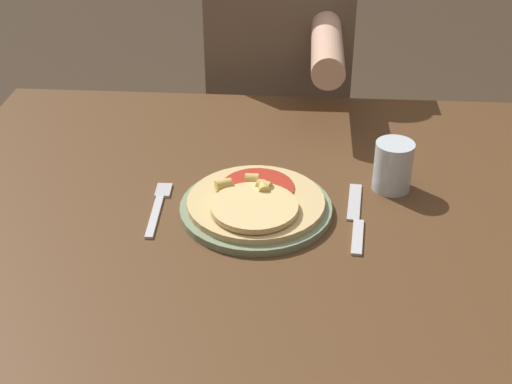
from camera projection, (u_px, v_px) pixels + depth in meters
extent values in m
cube|color=brown|center=(263.00, 219.00, 1.28)|extent=(1.26, 1.00, 0.03)
cylinder|color=brown|center=(58.00, 238.00, 1.89)|extent=(0.06, 0.06, 0.74)
cylinder|color=brown|center=(496.00, 257.00, 1.82)|extent=(0.06, 0.06, 0.74)
cylinder|color=gray|center=(256.00, 208.00, 1.27)|extent=(0.27, 0.27, 0.01)
cylinder|color=#DBBC7A|center=(256.00, 202.00, 1.26)|extent=(0.24, 0.24, 0.01)
cylinder|color=#B22D1E|center=(257.00, 187.00, 1.29)|extent=(0.13, 0.13, 0.00)
cylinder|color=#E8C881|center=(254.00, 207.00, 1.22)|extent=(0.15, 0.15, 0.01)
cylinder|color=#E5BC5B|center=(252.00, 179.00, 1.29)|extent=(0.02, 0.02, 0.02)
cylinder|color=#E5BC5B|center=(266.00, 188.00, 1.26)|extent=(0.02, 0.03, 0.02)
cylinder|color=#E5BC5B|center=(261.00, 186.00, 1.27)|extent=(0.03, 0.03, 0.02)
cylinder|color=#E5BC5B|center=(224.00, 184.00, 1.27)|extent=(0.03, 0.03, 0.02)
cube|color=silver|center=(155.00, 216.00, 1.25)|extent=(0.02, 0.13, 0.00)
cube|color=silver|center=(164.00, 190.00, 1.33)|extent=(0.03, 0.05, 0.00)
cube|color=silver|center=(357.00, 237.00, 1.20)|extent=(0.03, 0.10, 0.00)
cube|color=silver|center=(354.00, 202.00, 1.29)|extent=(0.03, 0.12, 0.00)
cylinder|color=silver|center=(393.00, 166.00, 1.31)|extent=(0.07, 0.07, 0.09)
cylinder|color=#2D2D38|center=(251.00, 226.00, 2.14)|extent=(0.11, 0.11, 0.52)
cylinder|color=#2D2D38|center=(305.00, 228.00, 2.13)|extent=(0.11, 0.11, 0.52)
cube|color=#75604C|center=(281.00, 60.00, 1.85)|extent=(0.36, 0.22, 0.55)
cylinder|color=tan|center=(327.00, 48.00, 1.56)|extent=(0.07, 0.30, 0.07)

